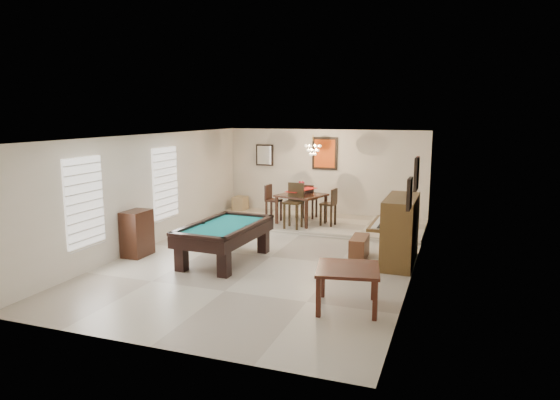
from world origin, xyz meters
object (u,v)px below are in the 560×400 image
Objects in this scene: dining_chair_west at (274,203)px; dining_table at (301,207)px; pool_table at (225,243)px; flower_vase at (302,185)px; piano_bench at (359,247)px; square_table at (347,288)px; dining_chair_south at (293,206)px; dining_chair_east at (328,207)px; corner_bench at (240,203)px; chandelier at (313,146)px; upright_piano at (392,230)px; dining_chair_north at (310,201)px; apothecary_chest at (137,233)px.

dining_table is at bearing -80.62° from dining_chair_west.
pool_table is 3.66m from flower_vase.
piano_bench is (2.61, 1.18, -0.15)m from pool_table.
square_table is 5.72m from dining_table.
dining_chair_south reaches higher than dining_chair_east.
corner_bench is (-4.74, 6.34, -0.01)m from square_table.
piano_bench is 1.40× the size of chandelier.
upright_piano is 0.83m from piano_bench.
square_table is at bearing 118.65° from dining_chair_north.
dining_table is 0.66m from dining_chair_south.
dining_table is (2.54, 3.82, 0.08)m from apothecary_chest.
piano_bench is at bearing -55.41° from chandelier.
apothecary_chest is at bearing 164.49° from square_table.
dining_chair_west is 2.21× the size of corner_bench.
dining_chair_north is 1.61× the size of chandelier.
dining_table is at bearing -127.70° from chandelier.
apothecary_chest reaches higher than piano_bench.
upright_piano reaches higher than pool_table.
upright_piano is 3.68m from flower_vase.
dining_chair_north reaches higher than piano_bench.
apothecary_chest is (-5.27, -1.39, -0.20)m from upright_piano.
pool_table is 5.01m from corner_bench.
square_table is at bearing -96.85° from upright_piano.
dining_chair_north is at bearing -9.45° from corner_bench.
flower_vase is 0.22× the size of dining_chair_south.
dining_chair_north is at bearing 84.85° from pool_table.
upright_piano reaches higher than apothecary_chest.
upright_piano reaches higher than dining_chair_north.
flower_vase reaches higher than pool_table.
dining_chair_south is 1.78m from chandelier.
dining_chair_east is (0.75, -0.01, 0.04)m from dining_table.
corner_bench reaches higher than piano_bench.
dining_table is 0.94× the size of dining_chair_south.
dining_chair_east reaches higher than pool_table.
upright_piano is 3.64× the size of corner_bench.
dining_chair_east is at bearing -20.58° from corner_bench.
pool_table reaches higher than square_table.
upright_piano is at bearing 137.30° from dining_chair_north.
corner_bench is (-5.08, 3.57, -0.37)m from upright_piano.
dining_chair_west is at bearing 121.77° from square_table.
apothecary_chest is at bearing -123.60° from dining_table.
square_table is 5.16m from dining_chair_south.
dining_table is at bearing 138.44° from upright_piano.
piano_bench is 0.87× the size of dining_chair_north.
square_table is 0.89× the size of dining_table.
piano_bench is 3.29× the size of flower_vase.
apothecary_chest is at bearing -123.60° from flower_vase.
square_table is 0.98× the size of apothecary_chest.
dining_chair_north is (0.02, 0.76, -0.55)m from flower_vase.
flower_vase is 0.26× the size of dining_chair_north.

